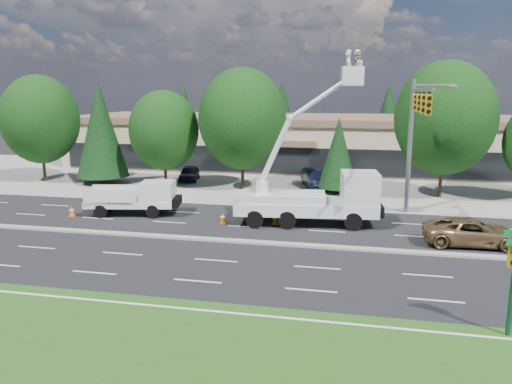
% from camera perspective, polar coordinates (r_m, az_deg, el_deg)
% --- Properties ---
extents(ground, '(140.00, 140.00, 0.00)m').
position_cam_1_polar(ground, '(27.89, -2.74, -5.70)').
color(ground, black).
rests_on(ground, ground).
extents(concrete_apron, '(140.00, 22.00, 0.01)m').
position_cam_1_polar(concrete_apron, '(46.99, 3.46, 1.37)').
color(concrete_apron, gray).
rests_on(concrete_apron, ground).
extents(grass_verge, '(140.00, 10.00, 0.01)m').
position_cam_1_polar(grass_verge, '(16.64, -14.80, -18.55)').
color(grass_verge, '#224A15').
rests_on(grass_verge, ground).
extents(road_median, '(120.00, 0.55, 0.12)m').
position_cam_1_polar(road_median, '(27.87, -2.74, -5.59)').
color(road_median, gray).
rests_on(road_median, ground).
extents(strip_mall, '(50.40, 15.40, 5.50)m').
position_cam_1_polar(strip_mall, '(56.41, 5.02, 5.93)').
color(strip_mall, tan).
rests_on(strip_mall, ground).
extents(tree_front_a, '(7.00, 7.00, 9.72)m').
position_cam_1_polar(tree_front_a, '(49.99, -23.45, 7.62)').
color(tree_front_a, '#332114').
rests_on(tree_front_a, ground).
extents(tree_front_b, '(4.59, 4.59, 9.05)m').
position_cam_1_polar(tree_front_b, '(46.84, -17.33, 6.82)').
color(tree_front_b, '#332114').
rests_on(tree_front_b, ground).
extents(tree_front_c, '(6.02, 6.02, 8.36)m').
position_cam_1_polar(tree_front_c, '(44.22, -10.48, 6.95)').
color(tree_front_c, '#332114').
rests_on(tree_front_c, ground).
extents(tree_front_d, '(7.34, 7.34, 10.18)m').
position_cam_1_polar(tree_front_d, '(41.99, -1.57, 8.36)').
color(tree_front_d, '#332114').
rests_on(tree_front_d, ground).
extents(tree_front_e, '(3.15, 3.15, 6.21)m').
position_cam_1_polar(tree_front_e, '(41.09, 9.40, 4.47)').
color(tree_front_e, '#332114').
rests_on(tree_front_e, ground).
extents(tree_front_f, '(7.62, 7.62, 10.58)m').
position_cam_1_polar(tree_front_f, '(41.27, 20.80, 7.90)').
color(tree_front_f, '#332114').
rests_on(tree_front_f, ground).
extents(tree_back_a, '(4.67, 4.67, 9.20)m').
position_cam_1_polar(tree_back_a, '(72.24, -8.20, 8.74)').
color(tree_back_a, '#332114').
rests_on(tree_back_a, ground).
extents(tree_back_b, '(4.87, 4.87, 9.61)m').
position_cam_1_polar(tree_back_b, '(68.69, 2.96, 8.88)').
color(tree_back_b, '#332114').
rests_on(tree_back_b, ground).
extents(tree_back_c, '(4.69, 4.69, 9.24)m').
position_cam_1_polar(tree_back_c, '(67.91, 14.83, 8.33)').
color(tree_back_c, '#332114').
rests_on(tree_back_c, ground).
extents(tree_back_d, '(5.01, 5.01, 9.88)m').
position_cam_1_polar(tree_back_d, '(69.49, 24.86, 8.00)').
color(tree_back_d, '#332114').
rests_on(tree_back_d, ground).
extents(signal_mast, '(2.76, 10.16, 9.00)m').
position_cam_1_polar(signal_mast, '(33.03, 17.68, 7.16)').
color(signal_mast, gray).
rests_on(signal_mast, ground).
extents(utility_pickup, '(6.19, 3.27, 2.25)m').
position_cam_1_polar(utility_pickup, '(34.63, -13.41, -1.02)').
color(utility_pickup, silver).
rests_on(utility_pickup, ground).
extents(bucket_truck, '(9.05, 3.69, 10.61)m').
position_cam_1_polar(bucket_truck, '(31.13, 7.30, 0.34)').
color(bucket_truck, silver).
rests_on(bucket_truck, ground).
extents(traffic_cone_a, '(0.40, 0.40, 0.70)m').
position_cam_1_polar(traffic_cone_a, '(35.59, -20.31, -2.06)').
color(traffic_cone_a, '#F26207').
rests_on(traffic_cone_a, ground).
extents(traffic_cone_b, '(0.40, 0.40, 0.70)m').
position_cam_1_polar(traffic_cone_b, '(31.60, -3.82, -3.01)').
color(traffic_cone_b, '#F26207').
rests_on(traffic_cone_b, ground).
extents(traffic_cone_c, '(0.40, 0.40, 0.70)m').
position_cam_1_polar(traffic_cone_c, '(31.36, 2.19, -3.11)').
color(traffic_cone_c, '#F26207').
rests_on(traffic_cone_c, ground).
extents(minivan, '(5.26, 2.56, 1.44)m').
position_cam_1_polar(minivan, '(29.50, 23.53, -4.25)').
color(minivan, olive).
rests_on(minivan, ground).
extents(parked_car_west, '(2.38, 4.29, 1.38)m').
position_cam_1_polar(parked_car_west, '(47.00, -7.65, 2.13)').
color(parked_car_west, black).
rests_on(parked_car_west, ground).
extents(parked_car_east, '(3.03, 5.16, 1.61)m').
position_cam_1_polar(parked_car_east, '(43.72, 6.77, 1.61)').
color(parked_car_east, black).
rests_on(parked_car_east, ground).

